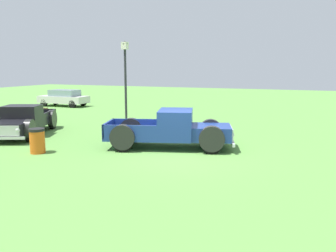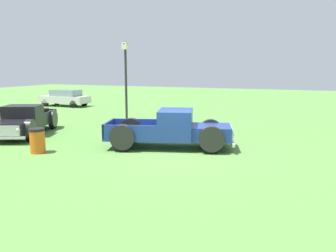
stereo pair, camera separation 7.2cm
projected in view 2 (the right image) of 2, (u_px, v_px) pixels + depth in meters
name	position (u px, v px, depth m)	size (l,w,h in m)	color
ground_plane	(176.00, 154.00, 13.09)	(80.00, 80.00, 0.00)	#5B9342
pickup_truck_foreground	(177.00, 130.00, 13.99)	(3.21, 5.39, 1.56)	navy
pickup_truck_behind_right	(23.00, 122.00, 16.45)	(5.04, 3.40, 1.46)	black
sedan_distant_a	(65.00, 98.00, 28.80)	(1.79, 4.13, 1.36)	silver
lamp_post_near	(126.00, 84.00, 17.71)	(0.36, 0.36, 4.54)	#2D2D33
picnic_table	(30.00, 112.00, 21.41)	(1.65, 1.93, 0.78)	olive
trash_can	(37.00, 141.00, 13.25)	(0.59, 0.59, 0.95)	orange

